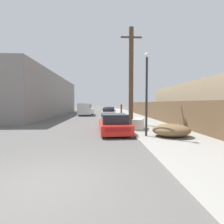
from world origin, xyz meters
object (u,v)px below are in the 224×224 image
(parked_sports_car_red, at_px, (114,124))
(utility_pole, at_px, (131,76))
(car_parked_far, at_px, (109,111))
(brush_pile, at_px, (171,130))
(pickup_truck, at_px, (86,109))
(discarded_fridge, at_px, (138,124))
(street_lamp, at_px, (147,88))
(pedestrian, at_px, (121,108))
(car_parked_mid, at_px, (109,113))

(parked_sports_car_red, height_order, utility_pole, utility_pole)
(parked_sports_car_red, xyz_separation_m, car_parked_far, (0.30, 19.97, 0.04))
(brush_pile, bearing_deg, pickup_truck, 109.60)
(discarded_fridge, xyz_separation_m, street_lamp, (-0.11, -2.67, 2.30))
(car_parked_far, bearing_deg, utility_pole, -89.71)
(parked_sports_car_red, distance_m, pickup_truck, 16.70)
(discarded_fridge, relative_size, brush_pile, 0.91)
(discarded_fridge, height_order, pickup_truck, pickup_truck)
(car_parked_far, bearing_deg, pickup_truck, -140.71)
(street_lamp, height_order, pedestrian, street_lamp)
(discarded_fridge, relative_size, car_parked_mid, 0.41)
(utility_pole, relative_size, pedestrian, 4.66)
(car_parked_far, height_order, utility_pole, utility_pole)
(pickup_truck, relative_size, brush_pile, 2.65)
(discarded_fridge, bearing_deg, utility_pole, 109.74)
(discarded_fridge, xyz_separation_m, parked_sports_car_red, (-1.82, -0.76, 0.08))
(street_lamp, relative_size, pedestrian, 2.60)
(parked_sports_car_red, distance_m, car_parked_mid, 13.17)
(parked_sports_car_red, bearing_deg, utility_pole, 61.10)
(car_parked_mid, distance_m, utility_pole, 10.46)
(pickup_truck, bearing_deg, utility_pole, 115.06)
(street_lamp, distance_m, brush_pile, 2.69)
(parked_sports_car_red, relative_size, pickup_truck, 0.85)
(pickup_truck, height_order, pedestrian, pickup_truck)
(parked_sports_car_red, bearing_deg, car_parked_far, 86.10)
(car_parked_mid, relative_size, brush_pile, 2.23)
(car_parked_mid, distance_m, street_lamp, 15.33)
(pedestrian, bearing_deg, brush_pile, -88.72)
(car_parked_far, height_order, street_lamp, street_lamp)
(car_parked_far, relative_size, utility_pole, 0.51)
(car_parked_mid, xyz_separation_m, street_lamp, (1.64, -15.09, 2.18))
(discarded_fridge, distance_m, street_lamp, 3.52)
(street_lamp, bearing_deg, car_parked_mid, 96.22)
(discarded_fridge, relative_size, car_parked_far, 0.44)
(discarded_fridge, height_order, parked_sports_car_red, parked_sports_car_red)
(street_lamp, bearing_deg, parked_sports_car_red, 131.89)
(car_parked_far, height_order, brush_pile, car_parked_far)
(pickup_truck, xyz_separation_m, utility_pole, (5.20, -12.80, 3.36))
(parked_sports_car_red, distance_m, brush_pile, 3.71)
(discarded_fridge, relative_size, pickup_truck, 0.34)
(brush_pile, bearing_deg, parked_sports_car_red, 145.80)
(discarded_fridge, bearing_deg, car_parked_far, 111.95)
(discarded_fridge, bearing_deg, parked_sports_car_red, -140.05)
(parked_sports_car_red, bearing_deg, street_lamp, -51.14)
(car_parked_mid, bearing_deg, street_lamp, -81.12)
(discarded_fridge, height_order, car_parked_mid, car_parked_mid)
(discarded_fridge, distance_m, brush_pile, 3.10)
(parked_sports_car_red, relative_size, car_parked_far, 1.10)
(pickup_truck, xyz_separation_m, street_lamp, (5.20, -18.24, 1.84))
(pickup_truck, bearing_deg, street_lamp, 108.88)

